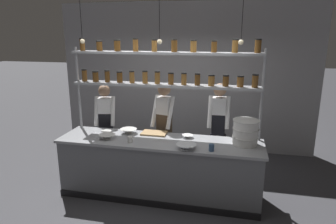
# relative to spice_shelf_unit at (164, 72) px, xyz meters

# --- Properties ---
(ground_plane) EXTENTS (40.00, 40.00, 0.00)m
(ground_plane) POSITION_rel_spice_shelf_unit_xyz_m (-0.00, -0.33, -1.90)
(ground_plane) COLOR #3D3D42
(back_wall) EXTENTS (5.50, 0.12, 3.12)m
(back_wall) POSITION_rel_spice_shelf_unit_xyz_m (-0.00, 1.88, -0.34)
(back_wall) COLOR #939399
(back_wall) RESTS_ON ground_plane
(prep_counter) EXTENTS (3.10, 0.76, 0.92)m
(prep_counter) POSITION_rel_spice_shelf_unit_xyz_m (-0.00, -0.33, -1.44)
(prep_counter) COLOR slate
(prep_counter) RESTS_ON ground_plane
(spice_shelf_unit) EXTENTS (2.98, 0.28, 2.41)m
(spice_shelf_unit) POSITION_rel_spice_shelf_unit_xyz_m (0.00, 0.00, 0.00)
(spice_shelf_unit) COLOR #999BA0
(spice_shelf_unit) RESTS_ON ground_plane
(chef_left) EXTENTS (0.40, 0.33, 1.62)m
(chef_left) POSITION_rel_spice_shelf_unit_xyz_m (-1.15, 0.29, -0.98)
(chef_left) COLOR black
(chef_left) RESTS_ON ground_plane
(chef_center) EXTENTS (0.41, 0.34, 1.70)m
(chef_center) POSITION_rel_spice_shelf_unit_xyz_m (-0.07, 0.26, -0.92)
(chef_center) COLOR black
(chef_center) RESTS_ON ground_plane
(chef_right) EXTENTS (0.36, 0.29, 1.69)m
(chef_right) POSITION_rel_spice_shelf_unit_xyz_m (0.83, 0.47, -0.93)
(chef_right) COLOR black
(chef_right) RESTS_ON ground_plane
(container_stack) EXTENTS (0.38, 0.38, 0.37)m
(container_stack) POSITION_rel_spice_shelf_unit_xyz_m (1.25, -0.24, -0.80)
(container_stack) COLOR white
(container_stack) RESTS_ON prep_counter
(cutting_board) EXTENTS (0.40, 0.26, 0.02)m
(cutting_board) POSITION_rel_spice_shelf_unit_xyz_m (-0.16, -0.07, -0.97)
(cutting_board) COLOR #A88456
(cutting_board) RESTS_ON prep_counter
(prep_bowl_near_left) EXTENTS (0.28, 0.28, 0.08)m
(prep_bowl_near_left) POSITION_rel_spice_shelf_unit_xyz_m (0.45, -0.62, -0.95)
(prep_bowl_near_left) COLOR silver
(prep_bowl_near_left) RESTS_ON prep_counter
(prep_bowl_center_front) EXTENTS (0.17, 0.17, 0.05)m
(prep_bowl_center_front) POSITION_rel_spice_shelf_unit_xyz_m (-0.91, -0.22, -0.96)
(prep_bowl_center_front) COLOR silver
(prep_bowl_center_front) RESTS_ON prep_counter
(prep_bowl_center_back) EXTENTS (0.25, 0.25, 0.07)m
(prep_bowl_center_back) POSITION_rel_spice_shelf_unit_xyz_m (-0.80, -0.45, -0.95)
(prep_bowl_center_back) COLOR silver
(prep_bowl_center_back) RESTS_ON prep_counter
(prep_bowl_near_right) EXTENTS (0.27, 0.27, 0.07)m
(prep_bowl_near_right) POSITION_rel_spice_shelf_unit_xyz_m (-0.57, -0.14, -0.95)
(prep_bowl_near_right) COLOR silver
(prep_bowl_near_right) RESTS_ON prep_counter
(prep_bowl_far_left) EXTENTS (0.17, 0.17, 0.05)m
(prep_bowl_far_left) POSITION_rel_spice_shelf_unit_xyz_m (0.40, -0.14, -0.96)
(prep_bowl_far_left) COLOR white
(prep_bowl_far_left) RESTS_ON prep_counter
(serving_cup_front) EXTENTS (0.07, 0.07, 0.10)m
(serving_cup_front) POSITION_rel_spice_shelf_unit_xyz_m (0.80, -0.61, -0.93)
(serving_cup_front) COLOR #334C70
(serving_cup_front) RESTS_ON prep_counter
(serving_cup_by_board) EXTENTS (0.08, 0.08, 0.09)m
(serving_cup_by_board) POSITION_rel_spice_shelf_unit_xyz_m (-0.40, -0.52, -0.94)
(serving_cup_by_board) COLOR silver
(serving_cup_by_board) RESTS_ON prep_counter
(pendant_light_row) EXTENTS (2.35, 0.07, 0.74)m
(pendant_light_row) POSITION_rel_spice_shelf_unit_xyz_m (-0.01, -0.33, 0.51)
(pendant_light_row) COLOR black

